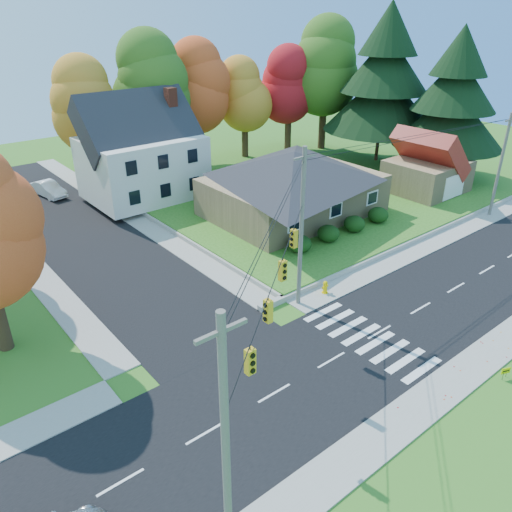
{
  "coord_description": "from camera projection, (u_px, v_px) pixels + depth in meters",
  "views": [
    {
      "loc": [
        -20.38,
        -13.83,
        16.76
      ],
      "look_at": [
        -2.63,
        8.0,
        2.63
      ],
      "focal_mm": 35.0,
      "sensor_mm": 36.0,
      "label": 1
    }
  ],
  "objects": [
    {
      "name": "ground",
      "position": [
        379.0,
        332.0,
        28.6
      ],
      "size": [
        120.0,
        120.0,
        0.0
      ],
      "primitive_type": "plane",
      "color": "#3D7923"
    },
    {
      "name": "road_main",
      "position": [
        379.0,
        332.0,
        28.6
      ],
      "size": [
        90.0,
        8.0,
        0.02
      ],
      "primitive_type": "cube",
      "color": "black",
      "rests_on": "ground"
    },
    {
      "name": "road_cross",
      "position": [
        73.0,
        227.0,
        42.11
      ],
      "size": [
        8.0,
        44.0,
        0.02
      ],
      "primitive_type": "cube",
      "color": "black",
      "rests_on": "ground"
    },
    {
      "name": "sidewalk_north",
      "position": [
        317.0,
        297.0,
        32.05
      ],
      "size": [
        90.0,
        2.0,
        0.08
      ],
      "primitive_type": "cube",
      "color": "#9C9A90",
      "rests_on": "ground"
    },
    {
      "name": "sidewalk_south",
      "position": [
        459.0,
        377.0,
        25.12
      ],
      "size": [
        90.0,
        2.0,
        0.08
      ],
      "primitive_type": "cube",
      "color": "#9C9A90",
      "rests_on": "ground"
    },
    {
      "name": "lawn",
      "position": [
        295.0,
        189.0,
        50.38
      ],
      "size": [
        30.0,
        30.0,
        0.5
      ],
      "primitive_type": "cube",
      "color": "#3D7923",
      "rests_on": "ground"
    },
    {
      "name": "ranch_house",
      "position": [
        293.0,
        182.0,
        42.74
      ],
      "size": [
        14.6,
        10.6,
        5.4
      ],
      "color": "tan",
      "rests_on": "lawn"
    },
    {
      "name": "colonial_house",
      "position": [
        142.0,
        153.0,
        45.98
      ],
      "size": [
        10.4,
        8.4,
        9.6
      ],
      "color": "silver",
      "rests_on": "lawn"
    },
    {
      "name": "garage",
      "position": [
        428.0,
        167.0,
        48.04
      ],
      "size": [
        7.3,
        6.3,
        4.6
      ],
      "color": "tan",
      "rests_on": "lawn"
    },
    {
      "name": "hedge_row",
      "position": [
        342.0,
        228.0,
        39.11
      ],
      "size": [
        10.7,
        1.7,
        1.27
      ],
      "color": "#163A10",
      "rests_on": "lawn"
    },
    {
      "name": "traffic_infrastructure",
      "position": [
        368.0,
        244.0,
        27.14
      ],
      "size": [
        38.1,
        10.66,
        10.0
      ],
      "color": "#666059",
      "rests_on": "ground"
    },
    {
      "name": "tree_lot_0",
      "position": [
        89.0,
        105.0,
        47.32
      ],
      "size": [
        6.72,
        6.72,
        12.51
      ],
      "color": "#3F2A19",
      "rests_on": "lawn"
    },
    {
      "name": "tree_lot_1",
      "position": [
        149.0,
        86.0,
        49.42
      ],
      "size": [
        7.84,
        7.84,
        14.6
      ],
      "color": "#3F2A19",
      "rests_on": "lawn"
    },
    {
      "name": "tree_lot_2",
      "position": [
        195.0,
        87.0,
        53.79
      ],
      "size": [
        7.28,
        7.28,
        13.56
      ],
      "color": "#3F2A19",
      "rests_on": "lawn"
    },
    {
      "name": "tree_lot_3",
      "position": [
        245.0,
        95.0,
        57.06
      ],
      "size": [
        6.16,
        6.16,
        11.47
      ],
      "color": "#3F2A19",
      "rests_on": "lawn"
    },
    {
      "name": "tree_lot_4",
      "position": [
        289.0,
        85.0,
        59.46
      ],
      "size": [
        6.72,
        6.72,
        12.51
      ],
      "color": "#3F2A19",
      "rests_on": "lawn"
    },
    {
      "name": "tree_lot_5",
      "position": [
        326.0,
        67.0,
        59.45
      ],
      "size": [
        8.4,
        8.4,
        15.64
      ],
      "color": "#3F2A19",
      "rests_on": "lawn"
    },
    {
      "name": "conifer_east_a",
      "position": [
        384.0,
        81.0,
        54.86
      ],
      "size": [
        12.8,
        12.8,
        16.96
      ],
      "color": "#3F2A19",
      "rests_on": "lawn"
    },
    {
      "name": "conifer_east_b",
      "position": [
        453.0,
        100.0,
        50.38
      ],
      "size": [
        11.2,
        11.2,
        14.84
      ],
      "color": "#3F2A19",
      "rests_on": "lawn"
    },
    {
      "name": "white_car",
      "position": [
        49.0,
        189.0,
        48.7
      ],
      "size": [
        2.29,
        4.65,
        1.46
      ],
      "primitive_type": "imported",
      "rotation": [
        0.0,
        0.0,
        0.17
      ],
      "color": "white",
      "rests_on": "road_cross"
    },
    {
      "name": "fire_hydrant",
      "position": [
        325.0,
        288.0,
        32.25
      ],
      "size": [
        0.52,
        0.41,
        0.93
      ],
      "color": "#E8BC00",
      "rests_on": "ground"
    },
    {
      "name": "yard_sign",
      "position": [
        506.0,
        371.0,
        24.88
      ],
      "size": [
        0.48,
        0.22,
        0.64
      ],
      "color": "black",
      "rests_on": "ground"
    }
  ]
}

